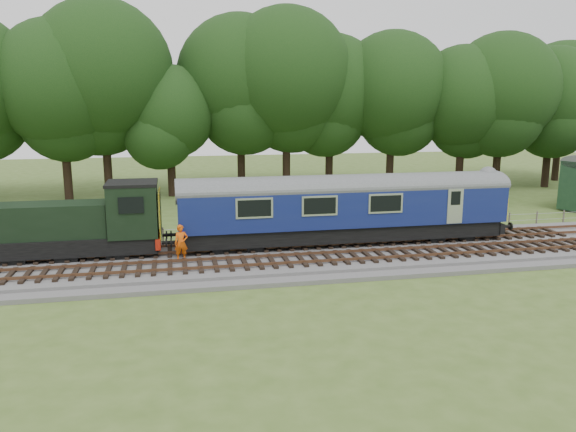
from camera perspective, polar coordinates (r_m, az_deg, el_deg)
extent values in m
plane|color=#435B21|center=(29.14, -0.75, -4.44)|extent=(120.00, 120.00, 0.00)
cube|color=#4C4C4F|center=(29.09, -0.76, -4.11)|extent=(70.00, 7.00, 0.35)
cube|color=brown|center=(29.66, -1.01, -3.18)|extent=(66.50, 0.07, 0.14)
cube|color=brown|center=(31.03, -1.49, -2.53)|extent=(66.50, 0.07, 0.14)
cube|color=brown|center=(26.82, 0.18, -4.76)|extent=(66.50, 0.07, 0.14)
cube|color=brown|center=(28.17, -0.42, -3.96)|extent=(66.50, 0.07, 0.14)
cube|color=black|center=(31.11, 5.75, -1.47)|extent=(17.46, 2.52, 0.85)
cube|color=navy|center=(30.83, 5.80, 1.12)|extent=(18.00, 2.80, 2.05)
cube|color=gold|center=(34.65, 20.18, 0.98)|extent=(0.06, 2.74, 1.30)
cube|color=black|center=(33.41, 15.62, -1.29)|extent=(2.60, 2.00, 0.55)
cube|color=black|center=(29.96, -5.29, -2.35)|extent=(2.60, 2.00, 0.55)
cube|color=black|center=(30.22, -21.35, -2.68)|extent=(8.73, 2.39, 0.85)
cube|color=black|center=(30.20, -23.76, -0.45)|extent=(6.30, 2.08, 1.70)
cube|color=black|center=(29.49, -15.45, 0.64)|extent=(2.40, 2.55, 2.60)
cube|color=#A81D0C|center=(29.76, -13.02, -2.30)|extent=(0.25, 2.60, 0.55)
cube|color=gold|center=(29.47, -12.87, 0.36)|extent=(0.06, 2.55, 2.30)
imported|color=#E6550C|center=(27.91, -10.80, -2.70)|extent=(0.70, 0.50, 1.80)
cube|color=#173421|center=(47.80, 18.72, 2.56)|extent=(3.29, 3.29, 2.23)
cube|color=black|center=(47.64, 18.82, 3.99)|extent=(3.62, 3.62, 0.18)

